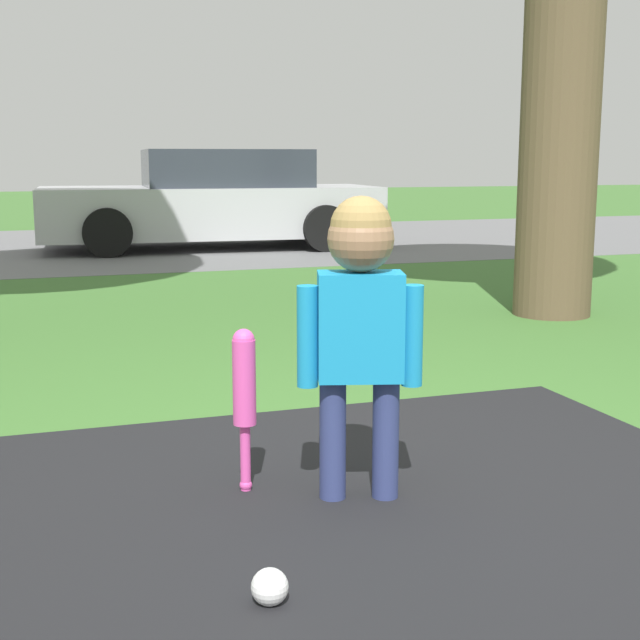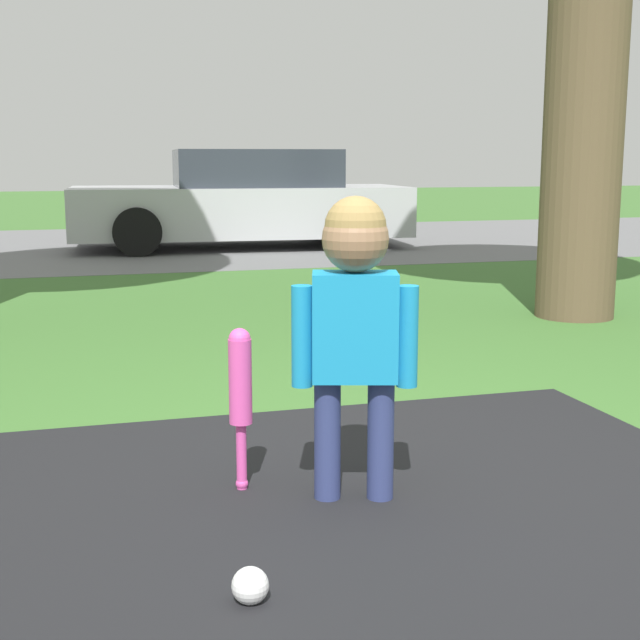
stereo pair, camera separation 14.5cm
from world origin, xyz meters
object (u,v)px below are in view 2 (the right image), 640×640
object	(u,v)px
baseball_bat	(240,387)
parked_car	(243,202)
child	(355,306)
sports_ball	(250,586)

from	to	relation	value
baseball_bat	parked_car	size ratio (longest dim) A/B	0.13
parked_car	baseball_bat	bearing A→B (deg)	82.72
baseball_bat	parked_car	distance (m)	8.47
child	baseball_bat	bearing A→B (deg)	168.02
sports_ball	baseball_bat	bearing A→B (deg)	80.33
baseball_bat	child	bearing A→B (deg)	-28.33
sports_ball	parked_car	distance (m)	9.28
sports_ball	parked_car	size ratio (longest dim) A/B	0.02
sports_ball	parked_car	bearing A→B (deg)	78.79
child	sports_ball	distance (m)	0.97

